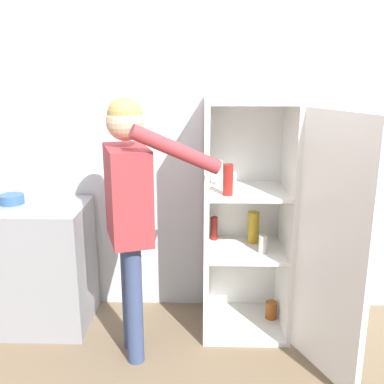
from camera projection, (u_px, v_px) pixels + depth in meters
name	position (u px, v px, depth m)	size (l,w,h in m)	color
ground_plane	(193.00, 378.00, 2.84)	(12.00, 12.00, 0.00)	#7A664C
wall_back	(196.00, 152.00, 3.45)	(7.00, 0.06, 2.55)	silver
refrigerator	(263.00, 223.00, 3.14)	(0.91, 1.15, 1.71)	white
person	(130.00, 198.00, 2.81)	(0.77, 0.56, 1.73)	#384770
counter	(39.00, 266.00, 3.36)	(0.74, 0.58, 0.94)	gray
bowl	(12.00, 199.00, 3.28)	(0.18, 0.18, 0.07)	#335B8E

